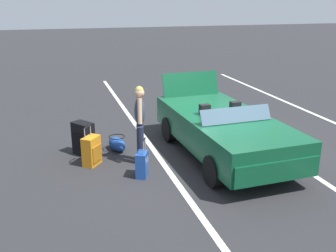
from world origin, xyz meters
TOP-DOWN VIEW (x-y plane):
  - ground_plane at (0.00, 0.00)m, footprint 80.00×80.00m
  - lot_line_near at (0.00, -1.38)m, footprint 18.00×0.12m
  - lot_line_mid at (0.00, 1.32)m, footprint 18.00×0.12m
  - convertible_car at (0.20, 0.01)m, footprint 4.20×1.96m
  - suitcase_large_black at (-0.98, -2.94)m, footprint 0.55×0.51m
  - suitcase_medium_bright at (-0.33, -2.83)m, footprint 0.46×0.44m
  - suitcase_small_carryon at (0.51, -1.95)m, footprint 0.39×0.32m
  - duffel_bag at (-1.00, -2.19)m, footprint 0.70×0.45m
  - traveler_person at (-0.20, -1.82)m, footprint 0.61×0.28m

SIDE VIEW (x-z plane):
  - ground_plane at x=0.00m, z-range 0.00..0.00m
  - lot_line_near at x=0.00m, z-range 0.00..0.00m
  - lot_line_mid at x=0.00m, z-range 0.00..0.00m
  - duffel_bag at x=-1.00m, z-range -0.01..0.33m
  - suitcase_small_carryon at x=0.51m, z-range -0.14..0.65m
  - suitcase_medium_bright at x=-0.33m, z-range -0.11..0.73m
  - suitcase_large_black at x=-0.98m, z-range 0.00..0.74m
  - convertible_car at x=0.20m, z-range -0.17..1.36m
  - traveler_person at x=-0.20m, z-range 0.10..1.76m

